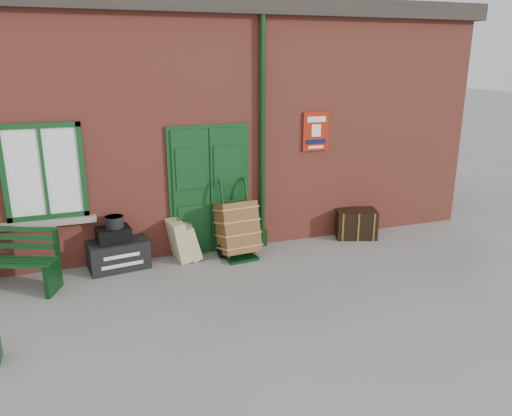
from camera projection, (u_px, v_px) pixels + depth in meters
name	position (u px, v px, depth m)	size (l,w,h in m)	color
ground	(254.00, 282.00, 7.72)	(80.00, 80.00, 0.00)	gray
station_building	(197.00, 117.00, 10.24)	(10.30, 4.30, 4.36)	#A34534
bench	(4.00, 258.00, 7.35)	(1.64, 1.06, 0.97)	#103B18
houdini_trunk	(118.00, 255.00, 8.16)	(0.95, 0.52, 0.47)	black
strongbox	(114.00, 235.00, 8.04)	(0.52, 0.38, 0.24)	black
hatbox	(114.00, 222.00, 7.99)	(0.28, 0.28, 0.19)	black
suitcase_back	(178.00, 240.00, 8.44)	(0.20, 0.50, 0.70)	tan
suitcase_front	(189.00, 242.00, 8.51)	(0.18, 0.45, 0.60)	tan
porter_trolley	(238.00, 228.00, 8.58)	(0.70, 0.74, 1.32)	black
dark_trunk	(356.00, 224.00, 9.58)	(0.75, 0.49, 0.54)	black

